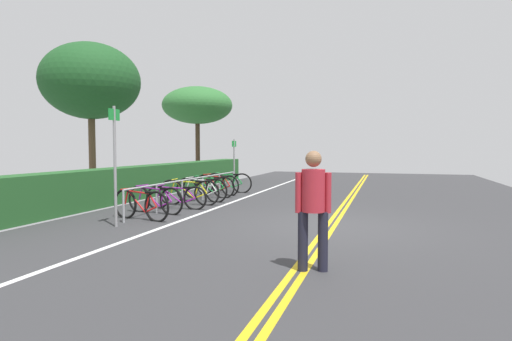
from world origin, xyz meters
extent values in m
cube|color=#353538|center=(0.00, 0.00, -0.03)|extent=(38.57, 12.49, 0.05)
cube|color=gold|center=(0.00, -0.08, 0.00)|extent=(34.71, 0.10, 0.00)
cube|color=gold|center=(0.00, 0.08, 0.00)|extent=(34.71, 0.10, 0.00)
cube|color=white|center=(0.00, 3.39, 0.00)|extent=(34.71, 0.12, 0.00)
cylinder|color=#9EA0A5|center=(-1.03, 4.49, 0.37)|extent=(0.05, 0.05, 0.74)
cylinder|color=#9EA0A5|center=(0.40, 4.49, 0.37)|extent=(0.05, 0.05, 0.74)
cylinder|color=#9EA0A5|center=(1.83, 4.49, 0.37)|extent=(0.05, 0.05, 0.74)
cylinder|color=#9EA0A5|center=(3.25, 4.49, 0.37)|extent=(0.05, 0.05, 0.74)
cylinder|color=#9EA0A5|center=(4.68, 4.49, 0.37)|extent=(0.05, 0.05, 0.74)
cylinder|color=#9EA0A5|center=(6.11, 4.49, 0.37)|extent=(0.05, 0.05, 0.74)
cylinder|color=#9EA0A5|center=(2.54, 4.49, 0.74)|extent=(7.14, 0.04, 0.04)
torus|color=black|center=(-0.45, 4.84, 0.34)|extent=(0.21, 0.73, 0.73)
torus|color=black|center=(-0.66, 3.87, 0.34)|extent=(0.21, 0.73, 0.73)
cylinder|color=red|center=(-0.53, 4.48, 0.42)|extent=(0.16, 0.57, 0.50)
cylinder|color=red|center=(-0.54, 4.42, 0.64)|extent=(0.18, 0.67, 0.07)
cylinder|color=red|center=(-0.60, 4.15, 0.41)|extent=(0.07, 0.17, 0.45)
cylinder|color=red|center=(-0.62, 4.04, 0.26)|extent=(0.11, 0.36, 0.19)
cylinder|color=red|center=(-0.64, 3.98, 0.48)|extent=(0.09, 0.25, 0.31)
cylinder|color=red|center=(-0.46, 4.79, 0.50)|extent=(0.06, 0.14, 0.33)
cube|color=black|center=(-0.61, 4.08, 0.66)|extent=(0.12, 0.21, 0.05)
cylinder|color=red|center=(-0.47, 4.75, 0.71)|extent=(0.46, 0.12, 0.03)
torus|color=black|center=(0.48, 5.05, 0.33)|extent=(0.18, 0.72, 0.73)
torus|color=black|center=(0.30, 4.01, 0.33)|extent=(0.18, 0.72, 0.73)
cylinder|color=purple|center=(0.41, 4.66, 0.42)|extent=(0.14, 0.60, 0.50)
cylinder|color=purple|center=(0.40, 4.59, 0.64)|extent=(0.16, 0.71, 0.07)
cylinder|color=purple|center=(0.35, 4.31, 0.40)|extent=(0.06, 0.17, 0.45)
cylinder|color=purple|center=(0.33, 4.19, 0.26)|extent=(0.10, 0.38, 0.18)
cylinder|color=purple|center=(0.32, 4.13, 0.48)|extent=(0.08, 0.26, 0.31)
cylinder|color=purple|center=(0.47, 5.00, 0.49)|extent=(0.06, 0.14, 0.33)
cube|color=black|center=(0.34, 4.24, 0.65)|extent=(0.11, 0.21, 0.05)
cylinder|color=purple|center=(0.46, 4.95, 0.70)|extent=(0.46, 0.11, 0.03)
torus|color=black|center=(1.17, 4.91, 0.31)|extent=(0.12, 0.67, 0.67)
torus|color=black|center=(1.28, 3.82, 0.31)|extent=(0.12, 0.67, 0.67)
cylinder|color=purple|center=(1.21, 4.50, 0.38)|extent=(0.10, 0.62, 0.46)
cylinder|color=purple|center=(1.22, 4.43, 0.58)|extent=(0.11, 0.75, 0.07)
cylinder|color=purple|center=(1.25, 4.13, 0.37)|extent=(0.05, 0.18, 0.41)
cylinder|color=purple|center=(1.26, 4.01, 0.24)|extent=(0.08, 0.40, 0.17)
cylinder|color=purple|center=(1.27, 3.94, 0.44)|extent=(0.06, 0.27, 0.29)
cylinder|color=purple|center=(1.18, 4.86, 0.45)|extent=(0.05, 0.15, 0.30)
cube|color=black|center=(1.26, 4.06, 0.60)|extent=(0.10, 0.21, 0.05)
cylinder|color=purple|center=(1.18, 4.80, 0.65)|extent=(0.46, 0.07, 0.03)
torus|color=black|center=(2.00, 4.94, 0.36)|extent=(0.16, 0.78, 0.77)
torus|color=black|center=(2.14, 3.85, 0.36)|extent=(0.16, 0.78, 0.77)
cylinder|color=yellow|center=(2.05, 4.53, 0.45)|extent=(0.12, 0.62, 0.53)
cylinder|color=yellow|center=(2.06, 4.46, 0.68)|extent=(0.13, 0.74, 0.07)
cylinder|color=yellow|center=(2.10, 4.16, 0.43)|extent=(0.06, 0.18, 0.48)
cylinder|color=yellow|center=(2.12, 4.04, 0.28)|extent=(0.09, 0.40, 0.19)
cylinder|color=yellow|center=(2.13, 3.97, 0.51)|extent=(0.07, 0.27, 0.33)
cylinder|color=yellow|center=(2.01, 4.88, 0.53)|extent=(0.05, 0.15, 0.35)
cube|color=black|center=(2.11, 4.09, 0.69)|extent=(0.11, 0.21, 0.05)
cylinder|color=yellow|center=(2.01, 4.83, 0.75)|extent=(0.46, 0.09, 0.03)
torus|color=black|center=(2.94, 4.90, 0.36)|extent=(0.12, 0.77, 0.77)
torus|color=black|center=(2.86, 3.86, 0.36)|extent=(0.12, 0.77, 0.77)
cylinder|color=white|center=(2.91, 4.51, 0.44)|extent=(0.08, 0.60, 0.52)
cylinder|color=white|center=(2.90, 4.44, 0.68)|extent=(0.09, 0.71, 0.07)
cylinder|color=white|center=(2.88, 4.15, 0.43)|extent=(0.05, 0.17, 0.47)
cylinder|color=white|center=(2.87, 4.04, 0.28)|extent=(0.07, 0.38, 0.19)
cylinder|color=white|center=(2.87, 3.97, 0.51)|extent=(0.06, 0.26, 0.32)
cylinder|color=white|center=(2.94, 4.84, 0.52)|extent=(0.05, 0.14, 0.35)
cube|color=black|center=(2.88, 4.09, 0.69)|extent=(0.10, 0.21, 0.05)
cylinder|color=white|center=(2.93, 4.79, 0.74)|extent=(0.46, 0.06, 0.03)
torus|color=black|center=(3.76, 5.05, 0.35)|extent=(0.19, 0.75, 0.75)
torus|color=black|center=(3.94, 4.03, 0.35)|extent=(0.19, 0.75, 0.75)
cylinder|color=#198C38|center=(3.83, 4.67, 0.44)|extent=(0.14, 0.59, 0.52)
cylinder|color=#198C38|center=(3.84, 4.60, 0.66)|extent=(0.16, 0.70, 0.07)
cylinder|color=#198C38|center=(3.89, 4.32, 0.42)|extent=(0.06, 0.17, 0.46)
cylinder|color=#198C38|center=(3.91, 4.21, 0.27)|extent=(0.10, 0.38, 0.19)
cylinder|color=#198C38|center=(3.92, 4.14, 0.50)|extent=(0.08, 0.26, 0.32)
cylinder|color=#198C38|center=(3.77, 5.00, 0.51)|extent=(0.06, 0.14, 0.34)
cube|color=black|center=(3.90, 4.26, 0.67)|extent=(0.11, 0.21, 0.05)
cylinder|color=#198C38|center=(3.78, 4.95, 0.73)|extent=(0.46, 0.11, 0.03)
torus|color=black|center=(4.87, 5.14, 0.34)|extent=(0.20, 0.74, 0.74)
torus|color=black|center=(4.66, 4.08, 0.34)|extent=(0.20, 0.74, 0.74)
cylinder|color=red|center=(4.79, 4.74, 0.43)|extent=(0.16, 0.61, 0.51)
cylinder|color=red|center=(4.78, 4.67, 0.65)|extent=(0.18, 0.72, 0.07)
cylinder|color=red|center=(4.72, 4.38, 0.41)|extent=(0.07, 0.18, 0.46)
cylinder|color=red|center=(4.69, 4.27, 0.27)|extent=(0.11, 0.39, 0.19)
cylinder|color=red|center=(4.68, 4.20, 0.49)|extent=(0.09, 0.27, 0.32)
cylinder|color=red|center=(4.86, 5.08, 0.51)|extent=(0.06, 0.15, 0.34)
cube|color=black|center=(4.70, 4.32, 0.67)|extent=(0.12, 0.21, 0.05)
cylinder|color=red|center=(4.85, 5.03, 0.72)|extent=(0.46, 0.12, 0.03)
torus|color=black|center=(5.54, 5.01, 0.35)|extent=(0.13, 0.76, 0.76)
torus|color=black|center=(5.64, 3.98, 0.35)|extent=(0.13, 0.76, 0.76)
cylinder|color=#198C38|center=(5.58, 4.62, 0.44)|extent=(0.09, 0.60, 0.52)
cylinder|color=#198C38|center=(5.59, 4.56, 0.67)|extent=(0.10, 0.71, 0.07)
cylinder|color=#198C38|center=(5.61, 4.27, 0.42)|extent=(0.05, 0.17, 0.47)
cylinder|color=#198C38|center=(5.62, 4.16, 0.27)|extent=(0.07, 0.38, 0.19)
cylinder|color=#198C38|center=(5.63, 4.09, 0.50)|extent=(0.06, 0.26, 0.32)
cylinder|color=#198C38|center=(5.55, 4.96, 0.52)|extent=(0.05, 0.14, 0.35)
cube|color=black|center=(5.62, 4.21, 0.68)|extent=(0.10, 0.21, 0.05)
cylinder|color=#198C38|center=(5.55, 4.91, 0.74)|extent=(0.46, 0.07, 0.03)
cylinder|color=#1E1E2D|center=(-3.41, -0.31, 0.41)|extent=(0.14, 0.14, 0.82)
cylinder|color=#1E1E2D|center=(-3.48, -0.04, 0.41)|extent=(0.14, 0.14, 0.82)
cylinder|color=#B22633|center=(-3.44, -0.18, 1.11)|extent=(0.32, 0.32, 0.58)
sphere|color=#8C6647|center=(-3.44, -0.18, 1.54)|extent=(0.22, 0.22, 0.22)
cylinder|color=#B22633|center=(-3.39, -0.37, 1.08)|extent=(0.09, 0.09, 0.55)
cylinder|color=#B22633|center=(-3.49, 0.02, 1.08)|extent=(0.09, 0.09, 0.55)
cylinder|color=gray|center=(-1.47, 4.38, 1.28)|extent=(0.06, 0.06, 2.57)
cube|color=#198C33|center=(-1.47, 4.38, 2.39)|extent=(0.36, 0.04, 0.24)
cylinder|color=gray|center=(6.98, 4.77, 1.00)|extent=(0.06, 0.06, 2.01)
cube|color=#198C33|center=(6.98, 4.77, 1.83)|extent=(0.36, 0.06, 0.24)
cube|color=#235626|center=(4.04, 6.80, 0.53)|extent=(16.14, 0.82, 1.06)
cylinder|color=brown|center=(3.14, 8.58, 1.39)|extent=(0.23, 0.23, 2.79)
ellipsoid|color=#1C4C21|center=(3.14, 8.58, 3.95)|extent=(3.33, 3.33, 2.58)
cylinder|color=#473323|center=(10.56, 8.05, 1.48)|extent=(0.23, 0.23, 2.96)
ellipsoid|color=#2D6B30|center=(10.56, 8.05, 3.80)|extent=(3.54, 3.54, 1.87)
camera|label=1|loc=(-9.15, -1.11, 1.71)|focal=29.69mm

